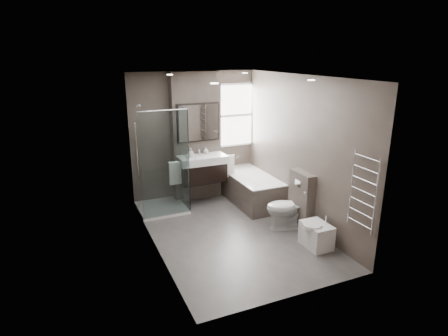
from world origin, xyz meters
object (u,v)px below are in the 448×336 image
bidet (316,235)px  toilet (288,208)px  vanity (202,168)px  bathtub (251,187)px

bidet → toilet: bearing=93.4°
vanity → bathtub: vanity is taller
vanity → bidet: vanity is taller
bathtub → bidet: size_ratio=3.14×
bathtub → toilet: 1.32m
vanity → bidet: bearing=-67.0°
toilet → bidet: 0.77m
toilet → bidet: bearing=19.1°
bathtub → bidet: 2.07m
toilet → bidet: toilet is taller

